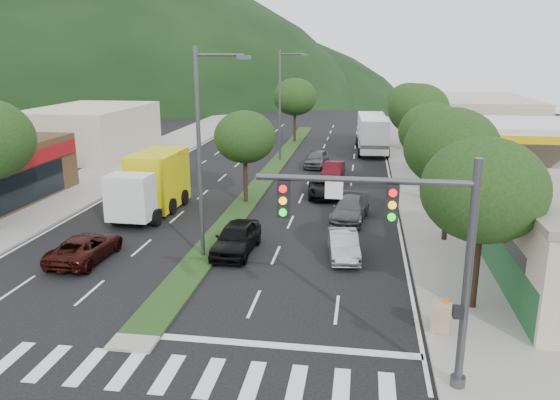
% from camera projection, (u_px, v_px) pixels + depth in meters
% --- Properties ---
extents(ground, '(160.00, 160.00, 0.00)m').
position_uv_depth(ground, '(139.00, 338.00, 19.19)').
color(ground, black).
rests_on(ground, ground).
extents(sidewalk_right, '(5.00, 90.00, 0.15)m').
position_uv_depth(sidewalk_right, '(427.00, 184.00, 41.21)').
color(sidewalk_right, gray).
rests_on(sidewalk_right, ground).
extents(sidewalk_left, '(6.00, 90.00, 0.15)m').
position_uv_depth(sidewalk_left, '(109.00, 174.00, 44.92)').
color(sidewalk_left, gray).
rests_on(sidewalk_left, ground).
extents(median, '(1.60, 56.00, 0.12)m').
position_uv_depth(median, '(271.00, 171.00, 45.90)').
color(median, '#1A3413').
rests_on(median, ground).
extents(crosswalk, '(19.00, 2.20, 0.01)m').
position_uv_depth(crosswalk, '(113.00, 369.00, 17.28)').
color(crosswalk, silver).
rests_on(crosswalk, ground).
extents(traffic_signal, '(6.12, 0.40, 7.00)m').
position_uv_depth(traffic_signal, '(413.00, 240.00, 15.20)').
color(traffic_signal, '#47494C').
rests_on(traffic_signal, ground).
extents(gas_canopy, '(12.20, 8.20, 5.25)m').
position_uv_depth(gas_canopy, '(537.00, 131.00, 36.21)').
color(gas_canopy, silver).
rests_on(gas_canopy, ground).
extents(bldg_left_far, '(9.00, 14.00, 4.60)m').
position_uv_depth(bldg_left_far, '(91.00, 130.00, 53.80)').
color(bldg_left_far, beige).
rests_on(bldg_left_far, ground).
extents(bldg_right_far, '(10.00, 16.00, 5.20)m').
position_uv_depth(bldg_right_far, '(478.00, 122.00, 57.67)').
color(bldg_right_far, beige).
rests_on(bldg_right_far, ground).
extents(hill_far, '(176.00, 132.00, 82.00)m').
position_uv_depth(hill_far, '(9.00, 93.00, 135.80)').
color(hill_far, black).
rests_on(hill_far, ground).
extents(tree_r_a, '(4.60, 4.60, 6.63)m').
position_uv_depth(tree_r_a, '(484.00, 190.00, 20.00)').
color(tree_r_a, black).
rests_on(tree_r_a, sidewalk_right).
extents(tree_r_b, '(4.80, 4.80, 6.94)m').
position_uv_depth(tree_r_b, '(451.00, 148.00, 27.58)').
color(tree_r_b, black).
rests_on(tree_r_b, sidewalk_right).
extents(tree_r_c, '(4.40, 4.40, 6.48)m').
position_uv_depth(tree_r_c, '(433.00, 132.00, 35.29)').
color(tree_r_c, black).
rests_on(tree_r_c, sidewalk_right).
extents(tree_r_d, '(5.00, 5.00, 7.17)m').
position_uv_depth(tree_r_d, '(419.00, 110.00, 44.72)').
color(tree_r_d, black).
rests_on(tree_r_d, sidewalk_right).
extents(tree_r_e, '(4.60, 4.60, 6.71)m').
position_uv_depth(tree_r_e, '(409.00, 103.00, 54.34)').
color(tree_r_e, black).
rests_on(tree_r_e, sidewalk_right).
extents(tree_med_near, '(4.00, 4.00, 6.02)m').
position_uv_depth(tree_med_near, '(245.00, 137.00, 35.21)').
color(tree_med_near, black).
rests_on(tree_med_near, median).
extents(tree_med_far, '(4.80, 4.80, 6.94)m').
position_uv_depth(tree_med_far, '(295.00, 97.00, 59.87)').
color(tree_med_far, black).
rests_on(tree_med_far, median).
extents(streetlight_near, '(2.60, 0.25, 10.00)m').
position_uv_depth(streetlight_near, '(203.00, 144.00, 25.34)').
color(streetlight_near, '#47494C').
rests_on(streetlight_near, ground).
extents(streetlight_mid, '(2.60, 0.25, 10.00)m').
position_uv_depth(streetlight_mid, '(282.00, 100.00, 49.20)').
color(streetlight_mid, '#47494C').
rests_on(streetlight_mid, ground).
extents(sedan_silver, '(1.85, 4.05, 1.29)m').
position_uv_depth(sedan_silver, '(343.00, 245.00, 26.56)').
color(sedan_silver, '#9B9EA3').
rests_on(sedan_silver, ground).
extents(suv_maroon, '(2.25, 4.69, 1.29)m').
position_uv_depth(suv_maroon, '(86.00, 247.00, 26.20)').
color(suv_maroon, black).
rests_on(suv_maroon, ground).
extents(car_queue_a, '(2.01, 4.58, 1.54)m').
position_uv_depth(car_queue_a, '(236.00, 238.00, 27.18)').
color(car_queue_a, black).
rests_on(car_queue_a, ground).
extents(car_queue_b, '(2.46, 4.82, 1.34)m').
position_uv_depth(car_queue_b, '(350.00, 209.00, 32.52)').
color(car_queue_b, '#48484C').
rests_on(car_queue_b, ground).
extents(car_queue_c, '(1.75, 4.34, 1.40)m').
position_uv_depth(car_queue_c, '(333.00, 171.00, 42.77)').
color(car_queue_c, '#450B11').
rests_on(car_queue_c, ground).
extents(car_queue_d, '(2.63, 4.99, 1.34)m').
position_uv_depth(car_queue_d, '(324.00, 186.00, 38.05)').
color(car_queue_d, black).
rests_on(car_queue_d, ground).
extents(car_queue_e, '(2.19, 4.46, 1.46)m').
position_uv_depth(car_queue_e, '(317.00, 159.00, 47.79)').
color(car_queue_e, '#4C4C51').
rests_on(car_queue_e, ground).
extents(box_truck, '(3.03, 7.45, 3.64)m').
position_uv_depth(box_truck, '(153.00, 185.00, 33.96)').
color(box_truck, silver).
rests_on(box_truck, ground).
extents(motorhome, '(3.36, 9.52, 3.60)m').
position_uv_depth(motorhome, '(372.00, 133.00, 54.63)').
color(motorhome, white).
rests_on(motorhome, ground).
extents(a_frame_sign, '(0.80, 0.87, 1.43)m').
position_uv_depth(a_frame_sign, '(441.00, 316.00, 19.07)').
color(a_frame_sign, tan).
rests_on(a_frame_sign, sidewalk_right).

